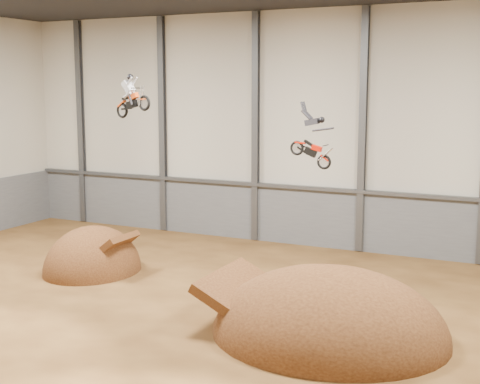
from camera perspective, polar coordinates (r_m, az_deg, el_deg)
name	(u,v)px	position (r m, az deg, el deg)	size (l,w,h in m)	color
floor	(181,323)	(27.87, -5.07, -11.08)	(40.00, 40.00, 0.00)	#472B13
back_wall	(308,130)	(39.88, 5.85, 5.32)	(40.00, 0.10, 14.00)	beige
lower_band_back	(306,217)	(40.47, 5.68, -2.13)	(39.80, 0.18, 3.50)	slate
steel_rail	(306,188)	(40.02, 5.65, 0.36)	(39.80, 0.35, 0.20)	#47494F
steel_column_0	(81,123)	(47.96, -13.42, 5.75)	(0.40, 0.36, 13.90)	#47494F
steel_column_1	(163,125)	(44.09, -6.62, 5.66)	(0.40, 0.36, 13.90)	#47494F
steel_column_2	(256,128)	(40.94, 1.34, 5.46)	(0.40, 0.36, 13.90)	#47494F
steel_column_3	(363,131)	(38.70, 10.42, 5.10)	(0.40, 0.36, 13.90)	#47494F
takeoff_ramp	(93,271)	(35.92, -12.44, -6.62)	(4.77, 5.51, 4.77)	#3B1F0E
landing_ramp	(329,336)	(26.66, 7.58, -12.08)	(9.23, 8.17, 5.33)	#3B1F0E
fmx_rider_a	(134,92)	(31.88, -9.03, 8.40)	(2.25, 0.86, 2.04)	#E44B12
fmx_rider_b	(308,135)	(29.31, 5.83, 4.84)	(2.68, 0.77, 2.30)	#BC1303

